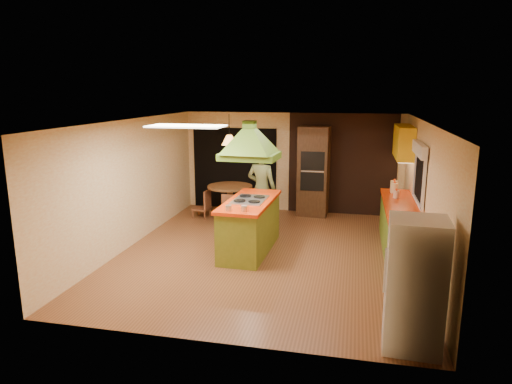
% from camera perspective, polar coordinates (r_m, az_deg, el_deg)
% --- Properties ---
extents(ground, '(6.50, 6.50, 0.00)m').
position_cam_1_polar(ground, '(8.80, 1.44, -7.63)').
color(ground, brown).
rests_on(ground, ground).
extents(room_walls, '(5.50, 6.50, 6.50)m').
position_cam_1_polar(room_walls, '(8.45, 1.48, 0.34)').
color(room_walls, beige).
rests_on(room_walls, ground).
extents(ceiling_plane, '(6.50, 6.50, 0.00)m').
position_cam_1_polar(ceiling_plane, '(8.27, 1.53, 8.83)').
color(ceiling_plane, silver).
rests_on(ceiling_plane, room_walls).
extents(brick_panel, '(2.64, 0.03, 2.50)m').
position_cam_1_polar(brick_panel, '(11.48, 10.70, 3.41)').
color(brick_panel, '#381E14').
rests_on(brick_panel, ground).
extents(nook_opening, '(2.20, 0.03, 2.10)m').
position_cam_1_polar(nook_opening, '(11.91, -2.69, 2.96)').
color(nook_opening, black).
rests_on(nook_opening, ground).
extents(right_counter, '(0.62, 3.05, 0.92)m').
position_cam_1_polar(right_counter, '(9.13, 17.52, -4.42)').
color(right_counter, olive).
rests_on(right_counter, ground).
extents(upper_cabinets, '(0.34, 1.40, 0.70)m').
position_cam_1_polar(upper_cabinets, '(10.42, 17.98, 5.97)').
color(upper_cabinets, yellow).
rests_on(upper_cabinets, room_walls).
extents(window_right, '(0.12, 1.35, 1.06)m').
position_cam_1_polar(window_right, '(8.68, 19.82, 3.43)').
color(window_right, black).
rests_on(window_right, room_walls).
extents(fluor_panel, '(1.20, 0.60, 0.03)m').
position_cam_1_polar(fluor_panel, '(7.42, -8.71, 8.14)').
color(fluor_panel, white).
rests_on(fluor_panel, ceiling_plane).
extents(kitchen_island, '(0.89, 2.06, 1.03)m').
position_cam_1_polar(kitchen_island, '(8.77, -0.78, -4.18)').
color(kitchen_island, olive).
rests_on(kitchen_island, ground).
extents(range_hood, '(1.09, 0.82, 0.80)m').
position_cam_1_polar(range_hood, '(8.43, -0.82, 7.20)').
color(range_hood, '#4C6E1B').
rests_on(range_hood, ceiling_plane).
extents(man, '(0.76, 0.60, 1.85)m').
position_cam_1_polar(man, '(9.97, 0.71, 0.33)').
color(man, brown).
rests_on(man, ground).
extents(refrigerator, '(0.69, 0.66, 1.61)m').
position_cam_1_polar(refrigerator, '(5.79, 19.24, -10.89)').
color(refrigerator, white).
rests_on(refrigerator, ground).
extents(wall_oven, '(0.76, 0.64, 2.20)m').
position_cam_1_polar(wall_oven, '(11.27, 7.21, 2.58)').
color(wall_oven, '#4E2F19').
rests_on(wall_oven, ground).
extents(dining_table, '(1.08, 1.08, 0.80)m').
position_cam_1_polar(dining_table, '(11.02, -3.26, -0.40)').
color(dining_table, brown).
rests_on(dining_table, ground).
extents(chair_left, '(0.42, 0.42, 0.69)m').
position_cam_1_polar(chair_left, '(11.18, -6.85, -1.45)').
color(chair_left, brown).
rests_on(chair_left, ground).
extents(chair_near, '(0.45, 0.45, 0.78)m').
position_cam_1_polar(chair_near, '(10.39, -2.88, -2.20)').
color(chair_near, brown).
rests_on(chair_near, ground).
extents(pendant_lamp, '(0.43, 0.43, 0.23)m').
position_cam_1_polar(pendant_lamp, '(10.80, -3.35, 6.51)').
color(pendant_lamp, '#FF9E3F').
rests_on(pendant_lamp, ceiling_plane).
extents(canister_large, '(0.18, 0.18, 0.24)m').
position_cam_1_polar(canister_large, '(10.16, 16.88, 0.68)').
color(canister_large, beige).
rests_on(canister_large, right_counter).
extents(canister_medium, '(0.15, 0.15, 0.21)m').
position_cam_1_polar(canister_medium, '(10.08, 16.91, 0.49)').
color(canister_medium, '#FEF3CD').
rests_on(canister_medium, right_counter).
extents(canister_small, '(0.12, 0.12, 0.16)m').
position_cam_1_polar(canister_small, '(9.58, 17.13, -0.29)').
color(canister_small, '#FFEACD').
rests_on(canister_small, right_counter).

